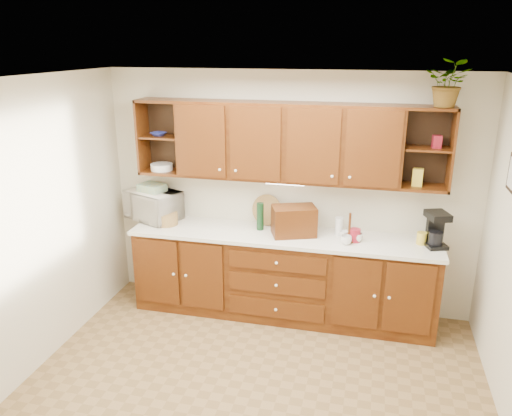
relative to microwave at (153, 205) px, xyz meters
The scene contains 24 objects.
floor 2.45m from the microwave, 46.08° to the right, with size 4.00×4.00×0.00m, color olive.
ceiling 2.65m from the microwave, 46.08° to the right, with size 4.00×4.00×0.00m, color white.
back_wall 1.54m from the microwave, ahead, with size 4.00×4.00×0.00m, color beige.
left_wall 1.66m from the microwave, 106.92° to the right, with size 3.50×3.50×0.00m, color beige.
base_cabinets 1.66m from the microwave, ahead, with size 3.20×0.60×0.90m, color #341305.
countertop 1.54m from the microwave, ahead, with size 3.24×0.64×0.04m, color white.
upper_cabinets 1.72m from the microwave, ahead, with size 3.20×0.33×0.80m.
undercabinet_light 1.56m from the microwave, ahead, with size 0.40×0.05×0.03m, color white.
wicker_basket 0.27m from the microwave, 33.10° to the right, with size 0.25×0.25×0.13m, color #A67C45.
microwave is the anchor object (origin of this frame).
towel_stack 0.21m from the microwave, ahead, with size 0.28×0.21×0.08m, color #BFBA5A.
wine_bottle 1.26m from the microwave, ahead, with size 0.08×0.08×0.30m, color black.
woven_tray 1.31m from the microwave, ahead, with size 0.34×0.34×0.02m, color #A67C45.
bread_box 1.64m from the microwave, ahead, with size 0.44×0.28×0.31m, color #341305.
mug_tree 2.22m from the microwave, ahead, with size 0.27×0.27×0.31m.
canister_red 2.27m from the microwave, ahead, with size 0.11×0.11×0.13m, color maroon.
canister_white 2.10m from the microwave, ahead, with size 0.09×0.09×0.19m, color white.
canister_yellow 2.92m from the microwave, ahead, with size 0.10×0.10×0.12m, color gold.
coffee_maker 3.04m from the microwave, ahead, with size 0.26×0.30×0.35m.
bowl_stack 0.82m from the microwave, ahead, with size 0.16×0.16×0.04m, color navy.
plate_stack 0.47m from the microwave, ahead, with size 0.24×0.24×0.07m, color white.
pantry_box_yellow 2.87m from the microwave, ahead, with size 0.10×0.08×0.17m, color gold.
pantry_box_red 3.09m from the microwave, ahead, with size 0.08×0.07×0.12m, color maroon.
potted_plant 3.32m from the microwave, ahead, with size 0.39×0.34×0.43m, color #999999.
Camera 1 is at (0.86, -3.38, 2.84)m, focal length 35.00 mm.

